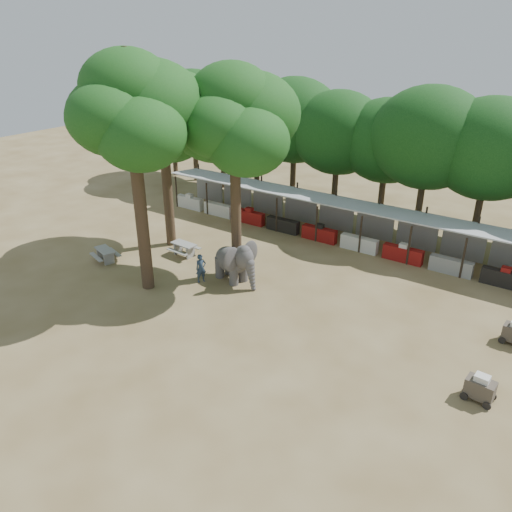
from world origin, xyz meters
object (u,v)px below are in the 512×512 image
Objects in this scene: elephant at (235,262)px; cart_front at (480,388)px; yard_tree_left at (162,113)px; yard_tree_back at (234,120)px; picnic_table_far at (184,248)px; handler at (201,268)px; picnic_table_near at (105,253)px; yard_tree_center at (132,111)px.

elephant reaches higher than cart_front.
yard_tree_left reaches higher than elephant.
yard_tree_left is 0.97× the size of yard_tree_back.
picnic_table_far is at bearing -27.54° from yard_tree_left.
yard_tree_back reaches higher than elephant.
cart_front is (13.28, -2.55, -0.64)m from elephant.
picnic_table_far is (-3.09, 2.04, -0.28)m from handler.
yard_tree_back is at bearing 4.32° from picnic_table_far.
elephant is at bearing 33.95° from picnic_table_near.
yard_tree_back is at bearing 135.81° from elephant.
yard_tree_center is 7.47× the size of handler.
cart_front is (13.91, -3.53, -7.99)m from yard_tree_back.
elephant is 1.90× the size of picnic_table_far.
yard_tree_back is 7.44m from elephant.
yard_tree_left is 5.92m from yard_tree_center.
elephant is at bearing -16.58° from yard_tree_left.
yard_tree_back is at bearing 53.14° from yard_tree_center.
cart_front is at bearing 16.88° from picnic_table_near.
yard_tree_center is 9.59m from picnic_table_far.
picnic_table_near is (-1.30, -4.33, -7.70)m from yard_tree_left.
cart_front is (19.91, -4.53, -7.65)m from yard_tree_left.
picnic_table_near is at bearing -175.56° from cart_front.
yard_tree_center is 9.31m from elephant.
yard_tree_center is 7.16× the size of picnic_table_far.
yard_tree_center is at bearing 162.03° from handler.
handler reaches higher than picnic_table_far.
cart_front reaches higher than picnic_table_far.
yard_tree_back is at bearing 170.75° from cart_front.
yard_tree_left is at bearing 170.54° from yard_tree_back.
yard_tree_left is 21.80m from cart_front.
cart_front is (16.91, 0.48, -8.66)m from yard_tree_center.
elephant is 1.98× the size of handler.
elephant is at bearing 174.09° from cart_front.
yard_tree_center is 6.38× the size of picnic_table_near.
handler is (-0.90, -2.09, -7.74)m from yard_tree_back.
cart_front is at bearing -65.79° from handler.
yard_tree_center reaches higher than yard_tree_back.
handler is 3.71m from picnic_table_far.
yard_tree_back is 6.02× the size of picnic_table_near.
yard_tree_back is 3.55× the size of elephant.
picnic_table_far is (-0.99, 3.95, -8.69)m from yard_tree_center.
yard_tree_back reaches higher than picnic_table_near.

